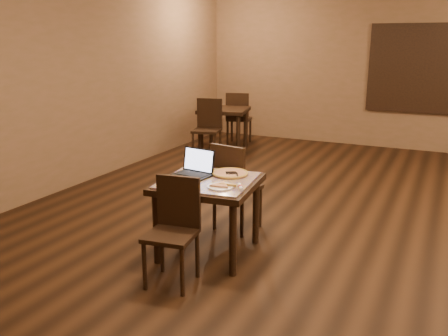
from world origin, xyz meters
The scene contains 17 objects.
ground centered at (0.00, 0.00, 0.00)m, with size 10.00×10.00×0.00m, color black.
wall_back centered at (0.00, 5.00, 1.50)m, with size 8.00×0.02×3.00m, color brown.
wall_left centered at (-4.00, 0.00, 1.50)m, with size 0.02×10.00×3.00m, color brown.
mural centered at (0.50, 4.96, 1.55)m, with size 2.34×0.05×1.64m.
tiled_table centered at (-1.17, -0.83, 0.66)m, with size 1.01×1.01×0.76m.
chair_main_near centered at (-1.18, -1.45, 0.53)m, with size 0.45×0.45×0.93m.
chair_main_far centered at (-1.19, -0.21, 0.56)m, with size 0.50×0.50×0.99m.
laptop centered at (-1.37, -0.72, 0.83)m, with size 0.40×0.33×0.25m.
plate centered at (-0.95, -1.01, 0.77)m, with size 0.25×0.25×0.01m, color white.
pizza_slice centered at (-0.95, -1.01, 0.79)m, with size 0.21×0.21×0.02m, color beige, non-canonical shape.
pizza_pan centered at (-1.05, -0.59, 0.77)m, with size 0.33×0.33×0.01m, color silver.
pizza_whole centered at (-1.05, -0.59, 0.78)m, with size 0.36×0.36×0.03m.
spatula centered at (-1.03, -0.61, 0.79)m, with size 0.11×0.25×0.01m, color silver.
napkin_roll centered at (-0.77, -0.97, 0.78)m, with size 0.12×0.16×0.04m.
other_table_b centered at (-3.00, 3.31, 0.68)m, with size 1.04×1.04×0.82m.
other_table_b_chair_near centered at (-3.02, 2.69, 0.60)m, with size 0.55×0.55×1.06m.
other_table_b_chair_far centered at (-2.98, 3.93, 0.60)m, with size 0.55×0.55×1.06m.
Camera 1 is at (0.87, -4.72, 2.07)m, focal length 38.00 mm.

